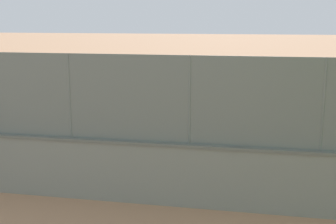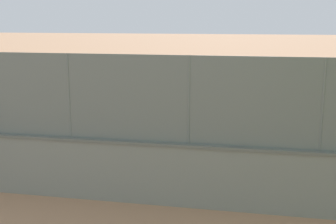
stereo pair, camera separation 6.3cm
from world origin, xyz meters
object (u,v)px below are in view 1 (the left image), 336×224
(player_crossing_court, at_px, (234,103))
(player_at_service_line, at_px, (163,99))
(sports_ball, at_px, (241,126))
(player_foreground_swinging, at_px, (114,111))

(player_crossing_court, xyz_separation_m, player_at_service_line, (3.64, -0.51, -0.03))
(player_at_service_line, height_order, sports_ball, player_at_service_line)
(player_at_service_line, bearing_deg, sports_ball, 163.64)
(player_at_service_line, distance_m, sports_ball, 4.30)
(player_foreground_swinging, xyz_separation_m, player_at_service_line, (-1.65, -2.91, 0.12))
(player_crossing_court, relative_size, player_foreground_swinging, 1.15)
(player_foreground_swinging, distance_m, player_at_service_line, 3.35)
(player_foreground_swinging, xyz_separation_m, sports_ball, (-5.67, -1.73, -0.82))
(sports_ball, bearing_deg, player_foreground_swinging, 16.99)
(player_crossing_court, distance_m, sports_ball, 1.24)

